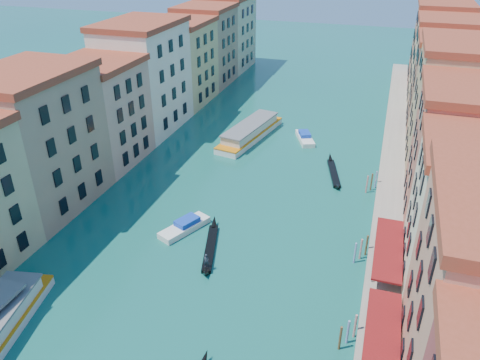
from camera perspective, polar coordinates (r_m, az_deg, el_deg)
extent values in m
cube|color=#9D785B|center=(71.14, -23.48, 4.03)|extent=(12.00, 17.00, 19.00)
cube|color=maroon|center=(68.04, -25.11, 11.70)|extent=(12.80, 17.40, 1.00)
cube|color=tan|center=(82.81, -16.64, 7.58)|extent=(12.00, 14.00, 16.50)
cube|color=maroon|center=(80.30, -17.51, 13.41)|extent=(12.80, 14.40, 1.00)
cube|color=beige|center=(95.15, -11.51, 11.95)|extent=(12.00, 18.00, 20.00)
cube|color=maroon|center=(92.82, -12.16, 18.17)|extent=(12.80, 18.40, 1.00)
cube|color=tan|center=(110.06, -7.17, 13.82)|extent=(12.00, 16.00, 17.50)
cube|color=maroon|center=(108.13, -7.48, 18.57)|extent=(12.80, 16.40, 1.00)
cube|color=#9A7658|center=(123.77, -4.13, 15.83)|extent=(12.00, 15.00, 18.50)
cube|color=maroon|center=(122.03, -4.30, 20.30)|extent=(12.80, 15.40, 1.00)
cube|color=tan|center=(138.37, -1.58, 17.33)|extent=(12.00, 17.00, 19.00)
cube|color=beige|center=(56.11, 26.39, -4.62)|extent=(12.00, 14.00, 16.50)
cube|color=#B75A44|center=(68.98, 25.32, 2.43)|extent=(12.00, 16.00, 18.00)
cube|color=maroon|center=(65.84, 27.03, 9.87)|extent=(12.80, 16.40, 1.00)
cube|color=tan|center=(84.38, 24.53, 7.84)|extent=(12.00, 18.00, 20.00)
cube|color=maroon|center=(81.75, 26.03, 14.70)|extent=(12.80, 18.40, 1.00)
cube|color=#925941|center=(100.42, 23.74, 10.25)|extent=(12.00, 15.00, 17.50)
cube|color=maroon|center=(98.31, 24.81, 15.34)|extent=(12.80, 15.40, 1.00)
cube|color=tan|center=(115.22, 23.35, 12.70)|extent=(12.00, 16.00, 18.50)
cube|color=maroon|center=(113.34, 24.33, 17.41)|extent=(12.80, 16.40, 1.00)
cube|color=#A9644A|center=(131.15, 23.03, 14.68)|extent=(12.00, 17.00, 19.50)
cube|color=maroon|center=(129.49, 23.92, 19.04)|extent=(12.80, 17.40, 1.00)
cube|color=gray|center=(81.73, 18.00, 1.12)|extent=(4.00, 140.00, 1.00)
cube|color=maroon|center=(46.13, 16.88, -18.99)|extent=(3.20, 15.30, 0.25)
cylinder|color=slate|center=(50.75, 15.32, -15.80)|extent=(0.12, 0.12, 3.00)
cube|color=maroon|center=(57.98, 17.68, -7.93)|extent=(3.20, 12.60, 0.25)
cylinder|color=slate|center=(55.45, 15.82, -11.45)|extent=(0.12, 0.12, 3.00)
cylinder|color=slate|center=(62.24, 16.35, -6.65)|extent=(0.12, 0.12, 3.00)
cylinder|color=brown|center=(48.31, 12.10, -18.45)|extent=(0.24, 0.24, 3.20)
cylinder|color=brown|center=(49.00, 12.98, -17.73)|extent=(0.24, 0.24, 3.20)
cylinder|color=brown|center=(49.71, 13.83, -17.03)|extent=(0.24, 0.24, 3.20)
cylinder|color=brown|center=(58.89, 13.83, -8.74)|extent=(0.24, 0.24, 3.20)
cylinder|color=brown|center=(59.70, 14.50, -8.27)|extent=(0.24, 0.24, 3.20)
cylinder|color=brown|center=(60.52, 15.15, -7.81)|extent=(0.24, 0.24, 3.20)
cylinder|color=brown|center=(74.19, 15.20, -0.62)|extent=(0.24, 0.24, 3.20)
cylinder|color=brown|center=(75.07, 15.72, -0.33)|extent=(0.24, 0.24, 3.20)
cylinder|color=brown|center=(75.96, 16.22, -0.05)|extent=(0.24, 0.24, 3.20)
cube|color=white|center=(91.22, 1.25, 5.52)|extent=(8.08, 20.32, 1.19)
cube|color=silver|center=(90.72, 1.26, 6.27)|extent=(6.85, 16.33, 1.59)
cube|color=slate|center=(90.37, 1.27, 6.82)|extent=(7.24, 16.87, 0.25)
cube|color=orange|center=(91.00, 1.25, 5.84)|extent=(8.13, 20.33, 0.25)
cube|color=black|center=(60.09, -3.65, -8.26)|extent=(3.64, 9.57, 0.48)
cone|color=black|center=(64.19, -3.17, -5.14)|extent=(1.49, 2.32, 1.79)
cone|color=black|center=(55.74, -4.24, -11.28)|extent=(1.39, 1.96, 1.58)
imported|color=#252B35|center=(56.22, -4.12, -9.81)|extent=(0.76, 0.60, 1.84)
cone|color=black|center=(46.84, -4.34, -20.93)|extent=(0.89, 1.97, 1.65)
cube|color=black|center=(78.92, 11.33, 0.81)|extent=(3.50, 9.42, 0.47)
cone|color=black|center=(83.39, 10.94, 2.72)|extent=(1.44, 2.28, 1.76)
cone|color=black|center=(74.22, 11.82, -0.86)|extent=(1.35, 1.92, 1.55)
cube|color=silver|center=(63.80, -6.79, -5.78)|extent=(5.27, 7.79, 0.86)
cube|color=#163FB3|center=(63.67, -6.47, -5.02)|extent=(3.09, 3.72, 0.75)
cube|color=white|center=(90.91, 7.92, 5.04)|extent=(5.02, 7.66, 0.84)
cube|color=#163FB3|center=(91.10, 7.88, 5.60)|extent=(2.98, 3.64, 0.73)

